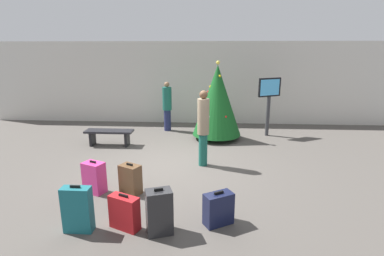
% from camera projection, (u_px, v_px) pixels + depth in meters
% --- Properties ---
extents(ground_plane, '(16.00, 16.00, 0.00)m').
position_uv_depth(ground_plane, '(173.00, 165.00, 7.61)').
color(ground_plane, '#514C47').
extents(back_wall, '(16.00, 0.20, 3.17)m').
position_uv_depth(back_wall, '(187.00, 83.00, 11.72)').
color(back_wall, beige).
rests_on(back_wall, ground_plane).
extents(holiday_tree, '(1.57, 1.57, 2.53)m').
position_uv_depth(holiday_tree, '(217.00, 100.00, 9.54)').
color(holiday_tree, '#4C3319').
rests_on(holiday_tree, ground_plane).
extents(flight_info_kiosk, '(0.78, 0.46, 1.96)m').
position_uv_depth(flight_info_kiosk, '(269.00, 96.00, 9.89)').
color(flight_info_kiosk, '#333338').
rests_on(flight_info_kiosk, ground_plane).
extents(waiting_bench, '(1.44, 0.44, 0.48)m').
position_uv_depth(waiting_bench, '(109.00, 134.00, 9.07)').
color(waiting_bench, black).
rests_on(waiting_bench, ground_plane).
extents(traveller_0, '(0.34, 0.34, 1.91)m').
position_uv_depth(traveller_0, '(203.00, 126.00, 7.33)').
color(traveller_0, '#19594C').
rests_on(traveller_0, ground_plane).
extents(traveller_1, '(0.37, 0.37, 1.76)m').
position_uv_depth(traveller_1, '(167.00, 105.00, 10.64)').
color(traveller_1, '#1E234C').
rests_on(traveller_1, ground_plane).
extents(suitcase_0, '(0.47, 0.40, 0.78)m').
position_uv_depth(suitcase_0, '(159.00, 212.00, 4.69)').
color(suitcase_0, '#232326').
rests_on(suitcase_0, ground_plane).
extents(suitcase_1, '(0.54, 0.45, 0.59)m').
position_uv_depth(suitcase_1, '(218.00, 209.00, 4.96)').
color(suitcase_1, '#141938').
rests_on(suitcase_1, ground_plane).
extents(suitcase_2, '(0.46, 0.20, 0.80)m').
position_uv_depth(suitcase_2, '(78.00, 209.00, 4.74)').
color(suitcase_2, '#19606B').
rests_on(suitcase_2, ground_plane).
extents(suitcase_3, '(0.50, 0.42, 0.68)m').
position_uv_depth(suitcase_3, '(94.00, 177.00, 6.07)').
color(suitcase_3, '#E5388C').
rests_on(suitcase_3, ground_plane).
extents(suitcase_4, '(0.49, 0.43, 0.65)m').
position_uv_depth(suitcase_4, '(130.00, 179.00, 6.02)').
color(suitcase_4, brown).
rests_on(suitcase_4, ground_plane).
extents(suitcase_5, '(0.55, 0.39, 0.61)m').
position_uv_depth(suitcase_5, '(124.00, 212.00, 4.84)').
color(suitcase_5, '#B2191E').
rests_on(suitcase_5, ground_plane).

